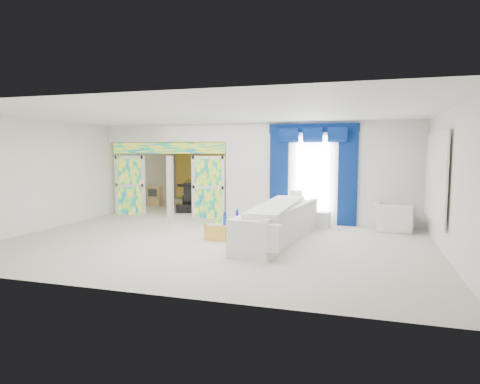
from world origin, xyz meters
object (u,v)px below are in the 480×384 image
(coffee_table, at_px, (230,227))
(console_table, at_px, (306,219))
(armchair, at_px, (394,216))
(white_sofa, at_px, (279,224))
(grand_piano, at_px, (205,194))

(coffee_table, height_order, console_table, console_table)
(coffee_table, height_order, armchair, armchair)
(coffee_table, distance_m, console_table, 2.49)
(white_sofa, height_order, console_table, white_sofa)
(coffee_table, distance_m, grand_piano, 5.57)
(armchair, bearing_deg, console_table, 101.39)
(white_sofa, relative_size, grand_piano, 2.04)
(console_table, distance_m, grand_piano, 5.35)
(coffee_table, xyz_separation_m, armchair, (4.08, 1.92, 0.19))
(console_table, relative_size, grand_piano, 0.66)
(white_sofa, height_order, armchair, white_sofa)
(white_sofa, relative_size, console_table, 3.10)
(white_sofa, bearing_deg, grand_piano, 134.11)
(coffee_table, bearing_deg, armchair, 25.13)
(console_table, height_order, armchair, armchair)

